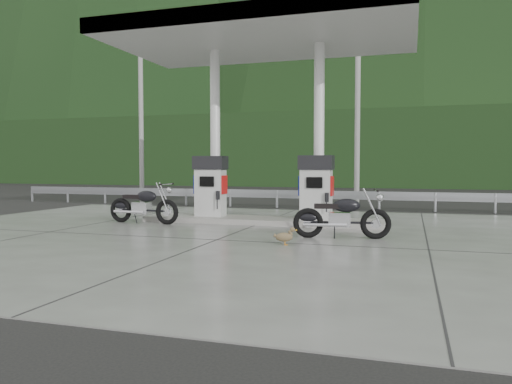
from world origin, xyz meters
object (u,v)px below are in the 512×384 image
(gas_pump_left, at_px, (210,186))
(gas_pump_right, at_px, (316,188))
(motorcycle_right, at_px, (342,217))
(motorcycle_left, at_px, (143,206))
(duck, at_px, (284,237))

(gas_pump_left, relative_size, gas_pump_right, 1.00)
(motorcycle_right, bearing_deg, motorcycle_left, 157.75)
(motorcycle_left, distance_m, duck, 5.55)
(gas_pump_left, distance_m, motorcycle_right, 4.90)
(gas_pump_right, bearing_deg, motorcycle_left, -167.36)
(motorcycle_right, distance_m, duck, 1.72)
(gas_pump_left, relative_size, motorcycle_right, 0.87)
(gas_pump_left, bearing_deg, gas_pump_right, 0.00)
(gas_pump_left, height_order, motorcycle_left, gas_pump_left)
(motorcycle_left, bearing_deg, duck, -23.91)
(gas_pump_left, relative_size, motorcycle_left, 0.84)
(gas_pump_right, height_order, duck, gas_pump_right)
(gas_pump_right, xyz_separation_m, motorcycle_right, (1.04, -2.39, -0.56))
(gas_pump_right, height_order, motorcycle_left, gas_pump_right)
(gas_pump_right, bearing_deg, motorcycle_right, -66.56)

